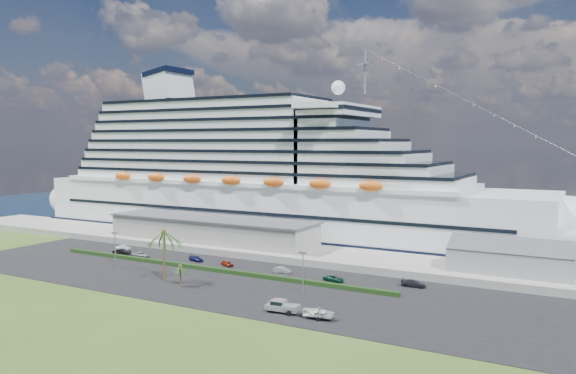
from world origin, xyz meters
The scene contains 22 objects.
ground centered at (0.00, 0.00, 0.00)m, with size 420.00×420.00×0.00m, color #37531B.
asphalt_lot centered at (0.00, 11.00, 0.06)m, with size 140.00×38.00×0.12m, color black.
wharf centered at (0.00, 40.00, 0.90)m, with size 240.00×20.00×1.80m, color gray.
water centered at (0.00, 130.00, 0.01)m, with size 420.00×160.00×0.02m, color black.
cruise_ship centered at (-21.53, 64.00, 16.69)m, with size 191.00×38.00×54.00m.
terminal_building centered at (-25.00, 40.00, 5.01)m, with size 61.00×15.00×6.30m.
port_shed centered at (52.00, 40.00, 4.40)m, with size 24.00×12.31×7.37m.
hedge centered at (-8.00, 16.00, 0.57)m, with size 88.00×1.10×0.90m, color black.
lamp_post_left centered at (-28.00, 8.00, 5.34)m, with size 1.60×0.35×8.27m.
lamp_post_right centered at (20.00, 8.00, 5.34)m, with size 1.60×0.35×8.27m.
palm_tall centered at (-10.00, 4.00, 9.20)m, with size 8.82×8.82×11.13m.
palm_short centered at (-4.50, 2.50, 3.67)m, with size 3.53×3.53×4.56m.
parked_car_0 centered at (-41.88, 24.17, 0.84)m, with size 1.71×4.25×1.45m, color white.
parked_car_1 centered at (-37.66, 19.37, 0.87)m, with size 1.58×4.54×1.50m, color black.
parked_car_2 centered at (-31.36, 19.59, 0.76)m, with size 2.13×4.61×1.28m, color gray.
parked_car_3 centered at (-16.55, 22.58, 0.73)m, with size 1.71×4.21×1.22m, color #141749.
parked_car_4 centered at (-6.88, 21.84, 0.75)m, with size 1.49×3.70×1.26m, color maroon.
parked_car_5 centered at (7.48, 22.14, 0.75)m, with size 1.34×3.85×1.27m, color #A0A0A6.
parked_car_6 centered at (20.48, 20.73, 0.74)m, with size 2.05×4.44×1.23m, color #0E3B27.
parked_car_7 centered at (36.05, 24.41, 0.82)m, with size 1.97×4.85×1.41m, color black.
pickup_truck centered at (21.66, -2.74, 1.27)m, with size 6.09×2.73×2.09m.
boat_trailer centered at (28.52, -2.95, 1.30)m, with size 6.35×4.49×1.78m.
Camera 1 is at (67.22, -82.70, 28.66)m, focal length 35.00 mm.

